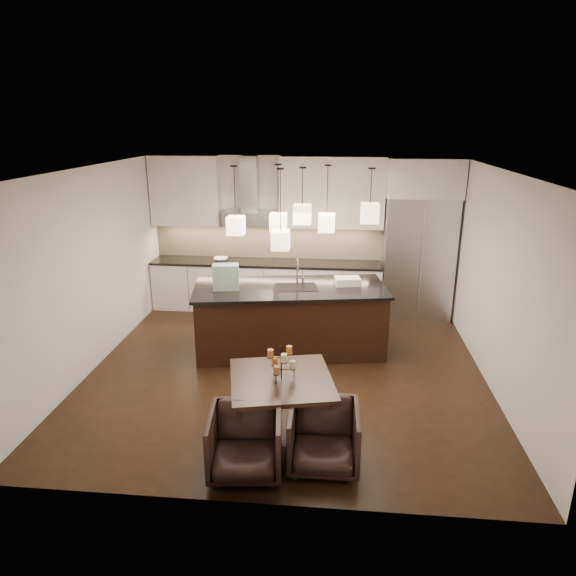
# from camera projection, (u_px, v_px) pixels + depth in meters

# --- Properties ---
(floor) EXTENTS (5.50, 5.50, 0.02)m
(floor) POSITION_uv_depth(u_px,v_px,m) (287.00, 369.00, 7.37)
(floor) COLOR black
(floor) RESTS_ON ground
(ceiling) EXTENTS (5.50, 5.50, 0.02)m
(ceiling) POSITION_uv_depth(u_px,v_px,m) (286.00, 168.00, 6.49)
(ceiling) COLOR white
(ceiling) RESTS_ON wall_back
(wall_back) EXTENTS (5.50, 0.02, 2.80)m
(wall_back) POSITION_uv_depth(u_px,v_px,m) (301.00, 233.00, 9.54)
(wall_back) COLOR silver
(wall_back) RESTS_ON ground
(wall_front) EXTENTS (5.50, 0.02, 2.80)m
(wall_front) POSITION_uv_depth(u_px,v_px,m) (254.00, 368.00, 4.32)
(wall_front) COLOR silver
(wall_front) RESTS_ON ground
(wall_left) EXTENTS (0.02, 5.50, 2.80)m
(wall_left) POSITION_uv_depth(u_px,v_px,m) (91.00, 270.00, 7.19)
(wall_left) COLOR silver
(wall_left) RESTS_ON ground
(wall_right) EXTENTS (0.02, 5.50, 2.80)m
(wall_right) POSITION_uv_depth(u_px,v_px,m) (497.00, 281.00, 6.68)
(wall_right) COLOR silver
(wall_right) RESTS_ON ground
(refrigerator) EXTENTS (1.20, 0.72, 2.15)m
(refrigerator) POSITION_uv_depth(u_px,v_px,m) (418.00, 258.00, 9.09)
(refrigerator) COLOR #B7B7BA
(refrigerator) RESTS_ON floor
(fridge_panel) EXTENTS (1.26, 0.72, 0.65)m
(fridge_panel) POSITION_uv_depth(u_px,v_px,m) (424.00, 177.00, 8.66)
(fridge_panel) COLOR silver
(fridge_panel) RESTS_ON refrigerator
(lower_cabinets) EXTENTS (4.21, 0.62, 0.88)m
(lower_cabinets) POSITION_uv_depth(u_px,v_px,m) (266.00, 286.00, 9.59)
(lower_cabinets) COLOR silver
(lower_cabinets) RESTS_ON floor
(countertop) EXTENTS (4.21, 0.66, 0.04)m
(countertop) POSITION_uv_depth(u_px,v_px,m) (266.00, 263.00, 9.44)
(countertop) COLOR black
(countertop) RESTS_ON lower_cabinets
(backsplash) EXTENTS (4.21, 0.02, 0.63)m
(backsplash) POSITION_uv_depth(u_px,v_px,m) (268.00, 241.00, 9.62)
(backsplash) COLOR tan
(backsplash) RESTS_ON countertop
(upper_cab_left) EXTENTS (1.25, 0.35, 1.25)m
(upper_cab_left) POSITION_uv_depth(u_px,v_px,m) (186.00, 191.00, 9.32)
(upper_cab_left) COLOR silver
(upper_cab_left) RESTS_ON wall_back
(upper_cab_right) EXTENTS (1.85, 0.35, 1.25)m
(upper_cab_right) POSITION_uv_depth(u_px,v_px,m) (332.00, 193.00, 9.07)
(upper_cab_right) COLOR silver
(upper_cab_right) RESTS_ON wall_back
(hood_canopy) EXTENTS (0.90, 0.52, 0.24)m
(hood_canopy) POSITION_uv_depth(u_px,v_px,m) (249.00, 218.00, 9.26)
(hood_canopy) COLOR #B7B7BA
(hood_canopy) RESTS_ON wall_back
(hood_chimney) EXTENTS (0.30, 0.28, 0.96)m
(hood_chimney) POSITION_uv_depth(u_px,v_px,m) (249.00, 183.00, 9.18)
(hood_chimney) COLOR #B7B7BA
(hood_chimney) RESTS_ON hood_canopy
(fruit_bowl) EXTENTS (0.27, 0.27, 0.06)m
(fruit_bowl) POSITION_uv_depth(u_px,v_px,m) (221.00, 259.00, 9.46)
(fruit_bowl) COLOR silver
(fruit_bowl) RESTS_ON countertop
(island_body) EXTENTS (2.92, 1.55, 0.98)m
(island_body) POSITION_uv_depth(u_px,v_px,m) (290.00, 320.00, 7.83)
(island_body) COLOR black
(island_body) RESTS_ON floor
(island_top) EXTENTS (3.02, 1.65, 0.04)m
(island_top) POSITION_uv_depth(u_px,v_px,m) (290.00, 288.00, 7.67)
(island_top) COLOR black
(island_top) RESTS_ON island_body
(faucet) EXTENTS (0.15, 0.28, 0.42)m
(faucet) POSITION_uv_depth(u_px,v_px,m) (297.00, 271.00, 7.71)
(faucet) COLOR silver
(faucet) RESTS_ON island_top
(tote_bag) EXTENTS (0.41, 0.26, 0.38)m
(tote_bag) POSITION_uv_depth(u_px,v_px,m) (226.00, 277.00, 7.50)
(tote_bag) COLOR #1D5841
(tote_bag) RESTS_ON island_top
(food_container) EXTENTS (0.42, 0.32, 0.11)m
(food_container) POSITION_uv_depth(u_px,v_px,m) (347.00, 281.00, 7.76)
(food_container) COLOR silver
(food_container) RESTS_ON island_top
(dining_table) EXTENTS (1.33, 1.33, 0.67)m
(dining_table) POSITION_uv_depth(u_px,v_px,m) (281.00, 405.00, 5.79)
(dining_table) COLOR black
(dining_table) RESTS_ON floor
(candelabra) EXTENTS (0.38, 0.38, 0.39)m
(candelabra) POSITION_uv_depth(u_px,v_px,m) (281.00, 362.00, 5.63)
(candelabra) COLOR black
(candelabra) RESTS_ON dining_table
(candle_a) EXTENTS (0.08, 0.08, 0.09)m
(candle_a) POSITION_uv_depth(u_px,v_px,m) (292.00, 365.00, 5.65)
(candle_a) COLOR #F8EA98
(candle_a) RESTS_ON candelabra
(candle_b) EXTENTS (0.08, 0.08, 0.09)m
(candle_b) POSITION_uv_depth(u_px,v_px,m) (275.00, 361.00, 5.73)
(candle_b) COLOR orange
(candle_b) RESTS_ON candelabra
(candle_c) EXTENTS (0.08, 0.08, 0.09)m
(candle_c) POSITION_uv_depth(u_px,v_px,m) (277.00, 370.00, 5.53)
(candle_c) COLOR #B06239
(candle_c) RESTS_ON candelabra
(candle_d) EXTENTS (0.08, 0.08, 0.09)m
(candle_d) POSITION_uv_depth(u_px,v_px,m) (289.00, 350.00, 5.68)
(candle_d) COLOR orange
(candle_d) RESTS_ON candelabra
(candle_e) EXTENTS (0.08, 0.08, 0.09)m
(candle_e) POSITION_uv_depth(u_px,v_px,m) (270.00, 353.00, 5.60)
(candle_e) COLOR #B06239
(candle_e) RESTS_ON candelabra
(candle_f) EXTENTS (0.08, 0.08, 0.09)m
(candle_f) POSITION_uv_depth(u_px,v_px,m) (284.00, 358.00, 5.49)
(candle_f) COLOR #F8EA98
(candle_f) RESTS_ON candelabra
(armchair_left) EXTENTS (0.79, 0.81, 0.67)m
(armchair_left) POSITION_uv_depth(u_px,v_px,m) (245.00, 442.00, 5.11)
(armchair_left) COLOR black
(armchair_left) RESTS_ON floor
(armchair_right) EXTENTS (0.72, 0.74, 0.66)m
(armchair_right) POSITION_uv_depth(u_px,v_px,m) (324.00, 437.00, 5.20)
(armchair_right) COLOR black
(armchair_right) RESTS_ON floor
(pendant_a) EXTENTS (0.24, 0.24, 0.26)m
(pendant_a) POSITION_uv_depth(u_px,v_px,m) (236.00, 225.00, 7.35)
(pendant_a) COLOR beige
(pendant_a) RESTS_ON ceiling
(pendant_b) EXTENTS (0.24, 0.24, 0.26)m
(pendant_b) POSITION_uv_depth(u_px,v_px,m) (278.00, 222.00, 7.60)
(pendant_b) COLOR beige
(pendant_b) RESTS_ON ceiling
(pendant_c) EXTENTS (0.24, 0.24, 0.26)m
(pendant_c) POSITION_uv_depth(u_px,v_px,m) (302.00, 214.00, 7.05)
(pendant_c) COLOR beige
(pendant_c) RESTS_ON ceiling
(pendant_d) EXTENTS (0.24, 0.24, 0.26)m
(pendant_d) POSITION_uv_depth(u_px,v_px,m) (327.00, 223.00, 7.47)
(pendant_d) COLOR beige
(pendant_d) RESTS_ON ceiling
(pendant_e) EXTENTS (0.24, 0.24, 0.26)m
(pendant_e) POSITION_uv_depth(u_px,v_px,m) (370.00, 213.00, 6.93)
(pendant_e) COLOR beige
(pendant_e) RESTS_ON ceiling
(pendant_f) EXTENTS (0.24, 0.24, 0.26)m
(pendant_f) POSITION_uv_depth(u_px,v_px,m) (281.00, 240.00, 6.97)
(pendant_f) COLOR beige
(pendant_f) RESTS_ON ceiling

